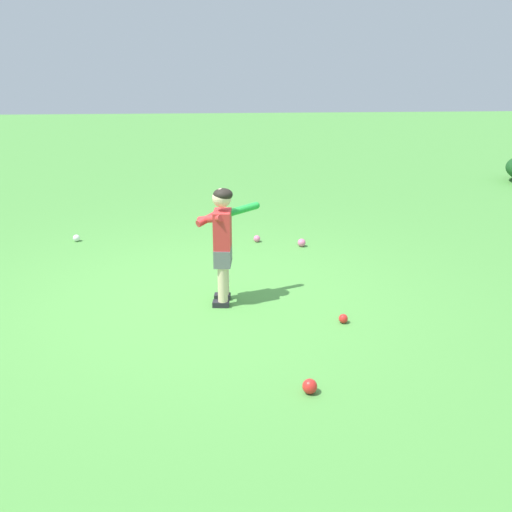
# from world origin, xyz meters

# --- Properties ---
(ground_plane) EXTENTS (40.00, 40.00, 0.00)m
(ground_plane) POSITION_xyz_m (0.00, 0.00, 0.00)
(ground_plane) COLOR #519942
(child_batter) EXTENTS (0.40, 0.59, 1.08)m
(child_batter) POSITION_xyz_m (0.15, 0.16, 0.65)
(child_batter) COLOR #232328
(child_batter) RESTS_ON ground
(play_ball_behind_batter) EXTENTS (0.10, 0.10, 0.10)m
(play_ball_behind_batter) POSITION_xyz_m (1.74, 0.70, 0.05)
(play_ball_behind_batter) COLOR red
(play_ball_behind_batter) RESTS_ON ground
(play_ball_center_lawn) EXTENTS (0.10, 0.10, 0.10)m
(play_ball_center_lawn) POSITION_xyz_m (-1.47, 1.14, 0.05)
(play_ball_center_lawn) COLOR pink
(play_ball_center_lawn) RESTS_ON ground
(play_ball_by_bucket) EXTENTS (0.09, 0.09, 0.09)m
(play_ball_by_bucket) POSITION_xyz_m (-1.90, -1.62, 0.04)
(play_ball_by_bucket) COLOR white
(play_ball_by_bucket) RESTS_ON ground
(play_ball_near_batter) EXTENTS (0.08, 0.08, 0.08)m
(play_ball_near_batter) POSITION_xyz_m (0.67, 1.17, 0.04)
(play_ball_near_batter) COLOR red
(play_ball_near_batter) RESTS_ON ground
(play_ball_far_right) EXTENTS (0.08, 0.08, 0.08)m
(play_ball_far_right) POSITION_xyz_m (-1.70, 0.62, 0.04)
(play_ball_far_right) COLOR pink
(play_ball_far_right) RESTS_ON ground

